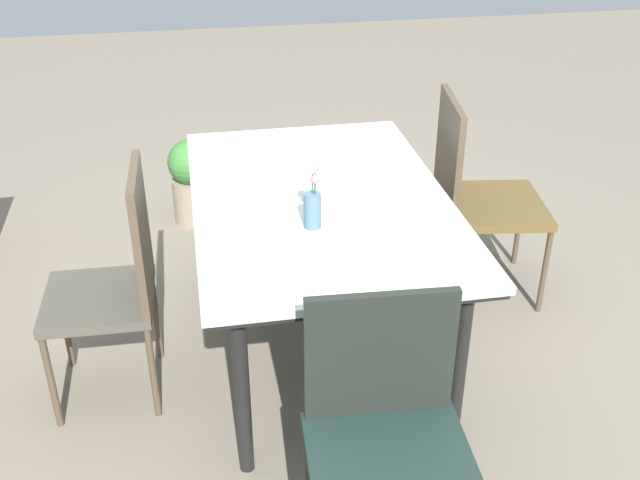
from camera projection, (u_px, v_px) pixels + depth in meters
ground_plane at (316, 343)px, 3.50m from camera, size 12.00×12.00×0.00m
dining_table at (320, 210)px, 3.12m from camera, size 1.58×1.04×0.78m
chair_far_side at (117, 277)px, 2.96m from camera, size 0.44×0.44×1.00m
chair_near_right at (475, 189)px, 3.64m from camera, size 0.56×0.56×1.01m
chair_end_left at (387, 431)px, 2.27m from camera, size 0.52×0.52×0.92m
flower_vase at (313, 204)px, 2.81m from camera, size 0.07×0.07×0.27m
potted_plant at (192, 179)px, 4.44m from camera, size 0.27×0.27×0.51m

